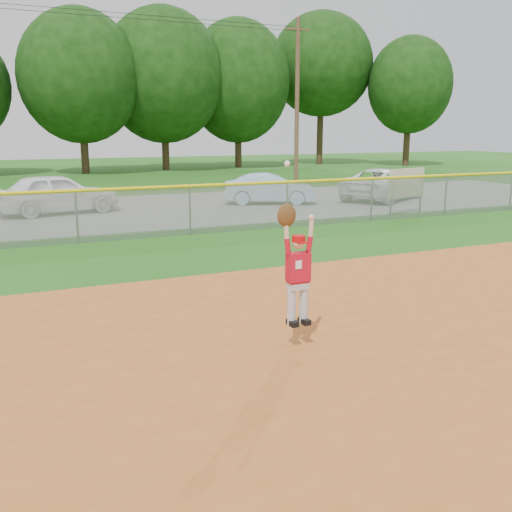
{
  "coord_description": "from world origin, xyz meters",
  "views": [
    {
      "loc": [
        -5.16,
        -6.62,
        3.18
      ],
      "look_at": [
        -1.38,
        1.91,
        1.1
      ],
      "focal_mm": 40.0,
      "sensor_mm": 36.0,
      "label": 1
    }
  ],
  "objects_px": {
    "car_blue": "(270,189)",
    "ballplayer": "(296,265)",
    "car_white_b": "(384,184)",
    "sponsor_sign": "(407,184)",
    "car_white_a": "(57,193)"
  },
  "relations": [
    {
      "from": "car_blue",
      "to": "ballplayer",
      "type": "bearing_deg",
      "value": 179.35
    },
    {
      "from": "car_white_b",
      "to": "ballplayer",
      "type": "relative_size",
      "value": 2.13
    },
    {
      "from": "car_white_b",
      "to": "sponsor_sign",
      "type": "bearing_deg",
      "value": 124.39
    },
    {
      "from": "car_white_b",
      "to": "ballplayer",
      "type": "xyz_separation_m",
      "value": [
        -12.19,
        -14.44,
        0.54
      ]
    },
    {
      "from": "car_blue",
      "to": "ballplayer",
      "type": "distance_m",
      "value": 16.63
    },
    {
      "from": "car_white_b",
      "to": "sponsor_sign",
      "type": "distance_m",
      "value": 4.61
    },
    {
      "from": "car_blue",
      "to": "sponsor_sign",
      "type": "relative_size",
      "value": 2.04
    },
    {
      "from": "car_blue",
      "to": "ballplayer",
      "type": "relative_size",
      "value": 1.65
    },
    {
      "from": "car_blue",
      "to": "car_white_b",
      "type": "xyz_separation_m",
      "value": [
        5.44,
        -0.74,
        0.06
      ]
    },
    {
      "from": "car_blue",
      "to": "car_white_b",
      "type": "relative_size",
      "value": 0.77
    },
    {
      "from": "sponsor_sign",
      "to": "ballplayer",
      "type": "relative_size",
      "value": 0.81
    },
    {
      "from": "sponsor_sign",
      "to": "car_white_b",
      "type": "bearing_deg",
      "value": 63.72
    },
    {
      "from": "car_white_a",
      "to": "ballplayer",
      "type": "bearing_deg",
      "value": 175.87
    },
    {
      "from": "car_blue",
      "to": "car_white_b",
      "type": "distance_m",
      "value": 5.49
    },
    {
      "from": "car_blue",
      "to": "ballplayer",
      "type": "height_order",
      "value": "ballplayer"
    }
  ]
}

